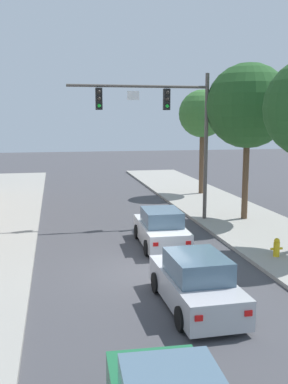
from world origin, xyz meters
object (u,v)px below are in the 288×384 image
object	(u,v)px
traffic_signal_mast	(168,119)
street_tree_second	(248,106)
car_following_silver	(196,283)
fire_hydrant	(277,247)
street_tree_third	(202,114)
car_lead_white	(161,229)

from	to	relation	value
traffic_signal_mast	street_tree_second	world-z (taller)	street_tree_second
street_tree_second	car_following_silver	bearing A→B (deg)	-120.55
car_following_silver	fire_hydrant	xyz separation A→B (m)	(4.40, 3.58, -0.22)
traffic_signal_mast	fire_hydrant	size ratio (longest dim) A/B	10.42
street_tree_second	street_tree_third	size ratio (longest dim) A/B	1.11
fire_hydrant	street_tree_second	world-z (taller)	street_tree_second
car_lead_white	car_following_silver	bearing A→B (deg)	-94.56
traffic_signal_mast	car_lead_white	xyz separation A→B (m)	(-1.32, -4.14, -4.65)
traffic_signal_mast	car_lead_white	distance (m)	6.36
traffic_signal_mast	car_following_silver	bearing A→B (deg)	-99.89
traffic_signal_mast	street_tree_third	world-z (taller)	traffic_signal_mast
traffic_signal_mast	car_lead_white	size ratio (longest dim) A/B	1.75
traffic_signal_mast	street_tree_second	size ratio (longest dim) A/B	0.93
car_lead_white	car_following_silver	world-z (taller)	same
car_lead_white	street_tree_third	distance (m)	14.18
car_lead_white	fire_hydrant	distance (m)	4.78
car_following_silver	fire_hydrant	distance (m)	5.68
car_following_silver	street_tree_second	world-z (taller)	street_tree_second
fire_hydrant	street_tree_third	bearing A→B (deg)	82.66
fire_hydrant	street_tree_third	distance (m)	15.73
traffic_signal_mast	fire_hydrant	xyz separation A→B (m)	(2.57, -6.91, -4.86)
car_following_silver	street_tree_second	distance (m)	12.80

